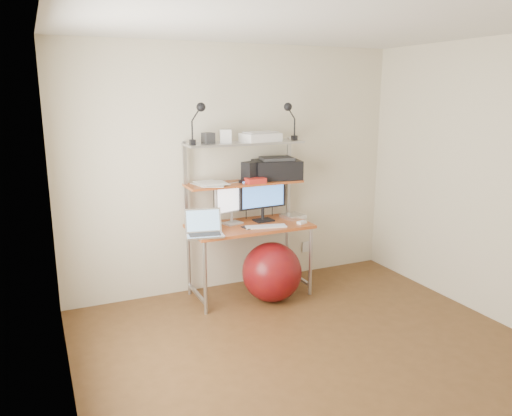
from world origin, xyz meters
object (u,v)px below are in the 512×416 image
Objects in this scene: monitor_black at (263,195)px; printer at (277,169)px; laptop at (204,229)px; monitor_silver at (231,201)px; exercise_ball at (272,272)px.

printer is at bearing 16.25° from monitor_black.
monitor_black is 1.39× the size of laptop.
monitor_silver is at bearing 171.11° from monitor_black.
exercise_ball is at bearing -68.49° from monitor_silver.
exercise_ball is (-0.05, -0.32, -0.71)m from monitor_black.
laptop is at bearing -162.67° from monitor_silver.
monitor_silver is 0.84× the size of printer.
printer reaches higher than monitor_silver.
monitor_black reaches higher than laptop.
laptop is 0.72× the size of printer.
monitor_black is at bearing 81.48° from exercise_ball.
exercise_ball is (0.67, -0.07, -0.49)m from laptop.
printer is at bearing 58.60° from exercise_ball.
laptop is 0.83m from exercise_ball.
monitor_black is at bearing -149.00° from printer.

